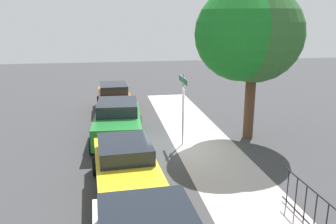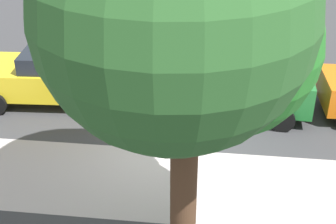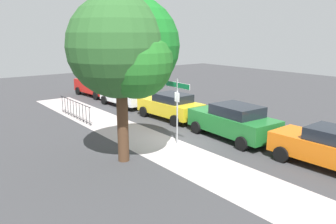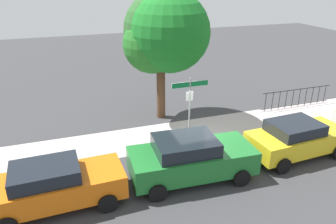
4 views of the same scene
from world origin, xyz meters
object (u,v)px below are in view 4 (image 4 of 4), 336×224
(street_sign, at_px, (190,97))
(shade_tree, at_px, (166,34))
(car_green, at_px, (191,158))
(car_yellow, at_px, (297,138))
(car_orange, at_px, (54,185))

(street_sign, distance_m, shade_tree, 3.50)
(street_sign, bearing_deg, car_green, -111.04)
(street_sign, bearing_deg, car_yellow, -34.31)
(car_orange, bearing_deg, car_yellow, -0.79)
(car_yellow, bearing_deg, car_green, 177.87)
(street_sign, bearing_deg, shade_tree, 94.14)
(car_orange, distance_m, car_yellow, 9.60)
(car_green, height_order, car_yellow, car_green)
(street_sign, relative_size, car_orange, 0.68)
(street_sign, relative_size, car_green, 0.65)
(street_sign, xyz_separation_m, car_green, (-1.03, -2.67, -1.31))
(street_sign, height_order, shade_tree, shade_tree)
(shade_tree, relative_size, car_yellow, 1.51)
(car_orange, bearing_deg, street_sign, 23.43)
(shade_tree, distance_m, car_yellow, 7.52)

